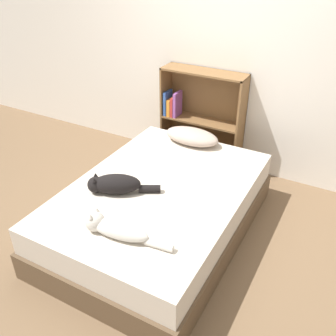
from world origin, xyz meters
name	(u,v)px	position (x,y,z in m)	size (l,w,h in m)	color
ground_plane	(160,230)	(0.00, 0.00, 0.00)	(8.00, 8.00, 0.00)	brown
wall_back	(229,51)	(0.00, 1.40, 1.25)	(8.00, 0.06, 2.50)	white
bed	(160,210)	(0.00, 0.00, 0.23)	(1.36, 1.98, 0.46)	brown
pillow	(192,136)	(-0.10, 0.82, 0.54)	(0.54, 0.28, 0.15)	#B29E8E
cat_light	(114,228)	(0.02, -0.65, 0.52)	(0.65, 0.19, 0.16)	beige
cat_dark	(115,184)	(-0.27, -0.23, 0.54)	(0.53, 0.36, 0.16)	black
bookshelf	(201,117)	(-0.21, 1.27, 0.55)	(0.89, 0.26, 1.07)	brown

